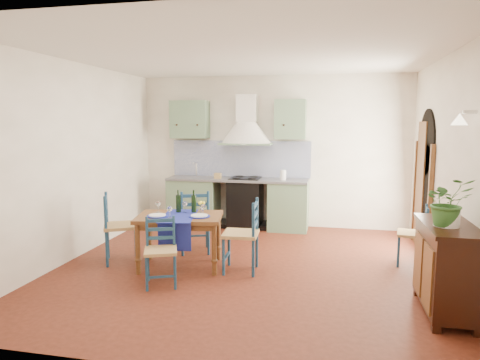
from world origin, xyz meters
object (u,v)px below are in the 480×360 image
sideboard (447,266)px  potted_plant (448,202)px  dining_table (180,221)px  chair_near (161,251)px

sideboard → potted_plant: (-0.05, -0.07, 0.67)m
sideboard → potted_plant: potted_plant is taller
dining_table → potted_plant: potted_plant is taller
dining_table → potted_plant: bearing=-15.7°
dining_table → chair_near: bearing=-90.8°
chair_near → dining_table: bearing=89.2°
dining_table → potted_plant: (3.09, -0.87, 0.55)m
dining_table → sideboard: 3.24m
dining_table → chair_near: dining_table is taller
chair_near → sideboard: sideboard is taller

